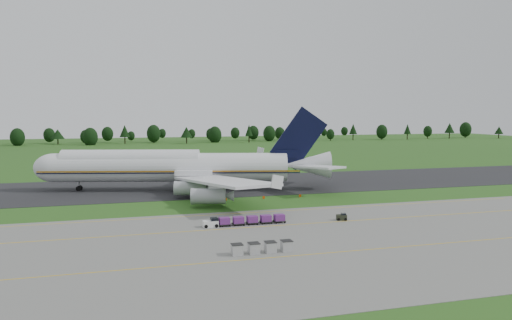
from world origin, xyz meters
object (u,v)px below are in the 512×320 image
object	(u,v)px
aircraft	(177,167)
baggage_train	(244,220)
edge_markers	(264,198)
uld_row	(262,248)
utility_cart	(342,217)

from	to	relation	value
aircraft	baggage_train	world-z (taller)	aircraft
edge_markers	aircraft	bearing A→B (deg)	133.99
uld_row	baggage_train	bearing A→B (deg)	83.94
utility_cart	aircraft	bearing A→B (deg)	119.18
aircraft	edge_markers	distance (m)	25.76
aircraft	utility_cart	distance (m)	50.50
aircraft	edge_markers	world-z (taller)	aircraft
baggage_train	utility_cart	world-z (taller)	baggage_train
baggage_train	uld_row	size ratio (longest dim) A/B	1.68
utility_cart	baggage_train	bearing A→B (deg)	176.58
baggage_train	edge_markers	distance (m)	27.07
aircraft	edge_markers	size ratio (longest dim) A/B	4.15
baggage_train	uld_row	world-z (taller)	uld_row
baggage_train	edge_markers	xyz separation A→B (m)	(11.08, 24.69, -0.59)
baggage_train	uld_row	bearing A→B (deg)	-96.06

